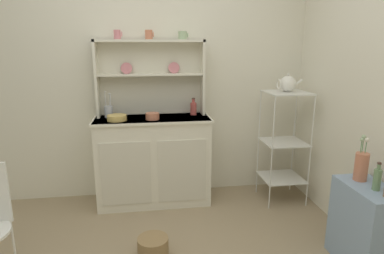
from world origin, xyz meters
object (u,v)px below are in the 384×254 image
(porcelain_teapot, at_px, (288,84))
(bowl_mixing_large, at_px, (117,118))
(hutch_cabinet, at_px, (154,159))
(bakers_rack, at_px, (284,137))
(floor_basket, at_px, (153,248))
(oil_bottle, at_px, (377,179))
(jam_bottle, at_px, (193,108))
(utensil_jar, at_px, (109,111))
(cup_rose_0, at_px, (117,35))
(flower_vase, at_px, (361,165))
(hutch_shelf_unit, at_px, (151,72))
(side_shelf_blue, at_px, (365,227))

(porcelain_teapot, bearing_deg, bowl_mixing_large, 177.64)
(hutch_cabinet, relative_size, bakers_rack, 1.00)
(floor_basket, relative_size, oil_bottle, 1.20)
(floor_basket, distance_m, jam_bottle, 1.41)
(porcelain_teapot, relative_size, oil_bottle, 1.26)
(floor_basket, height_order, porcelain_teapot, porcelain_teapot)
(jam_bottle, xyz_separation_m, utensil_jar, (-0.83, -0.01, -0.01))
(porcelain_teapot, height_order, oil_bottle, porcelain_teapot)
(cup_rose_0, bearing_deg, bowl_mixing_large, -98.80)
(utensil_jar, relative_size, porcelain_teapot, 1.04)
(utensil_jar, height_order, flower_vase, utensil_jar)
(cup_rose_0, height_order, porcelain_teapot, cup_rose_0)
(bakers_rack, xyz_separation_m, porcelain_teapot, (-0.00, 0.00, 0.52))
(hutch_shelf_unit, bearing_deg, hutch_cabinet, -90.00)
(cup_rose_0, relative_size, oil_bottle, 0.44)
(oil_bottle, bearing_deg, hutch_shelf_unit, 134.63)
(bowl_mixing_large, bearing_deg, floor_basket, -71.67)
(bowl_mixing_large, bearing_deg, bakers_rack, -2.36)
(porcelain_teapot, xyz_separation_m, flower_vase, (0.15, -0.98, -0.47))
(bakers_rack, bearing_deg, oil_bottle, -82.88)
(floor_basket, bearing_deg, porcelain_teapot, 30.54)
(hutch_shelf_unit, height_order, bakers_rack, hutch_shelf_unit)
(utensil_jar, bearing_deg, hutch_cabinet, -10.72)
(floor_basket, bearing_deg, hutch_shelf_unit, 87.68)
(floor_basket, bearing_deg, utensil_jar, 110.20)
(hutch_cabinet, height_order, bakers_rack, bakers_rack)
(hutch_shelf_unit, xyz_separation_m, bowl_mixing_large, (-0.33, -0.24, -0.40))
(side_shelf_blue, relative_size, porcelain_teapot, 2.50)
(jam_bottle, bearing_deg, flower_vase, -49.75)
(hutch_shelf_unit, distance_m, utensil_jar, 0.56)
(oil_bottle, bearing_deg, jam_bottle, 126.59)
(hutch_cabinet, relative_size, flower_vase, 3.38)
(bowl_mixing_large, bearing_deg, flower_vase, -30.70)
(cup_rose_0, bearing_deg, bakers_rack, -9.38)
(porcelain_teapot, bearing_deg, bakers_rack, -0.00)
(jam_bottle, height_order, utensil_jar, utensil_jar)
(cup_rose_0, height_order, oil_bottle, cup_rose_0)
(jam_bottle, bearing_deg, floor_basket, -114.33)
(bakers_rack, bearing_deg, jam_bottle, 165.53)
(hutch_cabinet, height_order, oil_bottle, hutch_cabinet)
(bakers_rack, distance_m, porcelain_teapot, 0.52)
(hutch_cabinet, relative_size, floor_basket, 4.83)
(floor_basket, xyz_separation_m, porcelain_teapot, (1.33, 0.79, 1.11))
(utensil_jar, relative_size, flower_vase, 0.77)
(cup_rose_0, height_order, flower_vase, cup_rose_0)
(bowl_mixing_large, xyz_separation_m, oil_bottle, (1.76, -1.21, -0.21))
(utensil_jar, height_order, oil_bottle, utensil_jar)
(hutch_cabinet, bearing_deg, porcelain_teapot, -6.19)
(oil_bottle, bearing_deg, hutch_cabinet, 138.08)
(bowl_mixing_large, distance_m, porcelain_teapot, 1.64)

